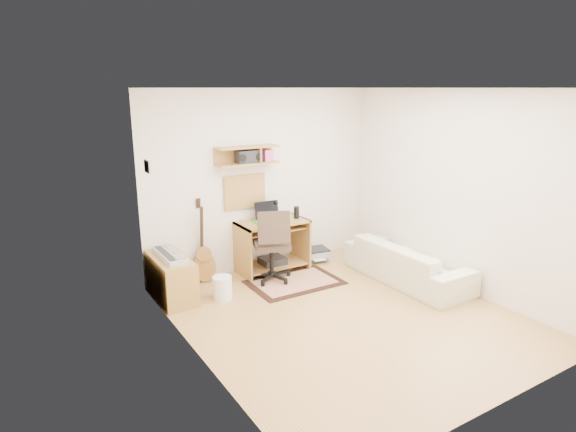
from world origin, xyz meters
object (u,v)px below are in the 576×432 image
cabinet (171,278)px  sofa (407,256)px  desk (272,246)px  printer (315,254)px  task_chair (271,244)px

cabinet → sofa: bearing=-21.2°
cabinet → sofa: size_ratio=0.48×
desk → printer: desk is taller
printer → sofa: sofa is taller
desk → printer: 0.86m
cabinet → printer: 2.40m
task_chair → cabinet: task_chair is taller
printer → sofa: 1.54m
task_chair → printer: task_chair is taller
desk → printer: (0.80, 0.08, -0.29)m
desk → task_chair: 0.41m
cabinet → desk: bearing=6.3°
task_chair → sofa: bearing=-11.5°
desk → task_chair: bearing=-121.6°
task_chair → sofa: 1.88m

